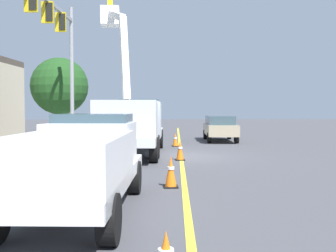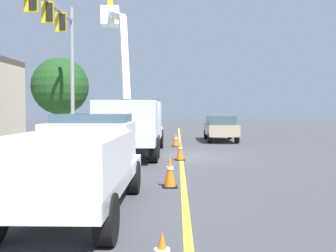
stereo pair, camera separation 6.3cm
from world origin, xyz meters
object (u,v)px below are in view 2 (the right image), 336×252
object	(u,v)px
service_pickup_truck	(77,160)
traffic_signal_mast	(60,41)
traffic_cone_mid_front	(170,172)
traffic_cone_trailing	(176,140)
traffic_cone_mid_rear	(180,150)
passing_minivan	(220,127)
utility_bucket_truck	(134,120)

from	to	relation	value
service_pickup_truck	traffic_signal_mast	size ratio (longest dim) A/B	0.72
traffic_cone_mid_front	traffic_signal_mast	size ratio (longest dim) A/B	0.11
traffic_cone_mid_front	traffic_cone_trailing	bearing A→B (deg)	-5.44
traffic_cone_mid_front	traffic_signal_mast	xyz separation A→B (m)	(9.52, 5.03, 5.22)
traffic_cone_mid_rear	traffic_cone_trailing	bearing A→B (deg)	-2.86
service_pickup_truck	passing_minivan	distance (m)	18.45
traffic_cone_mid_rear	traffic_signal_mast	xyz separation A→B (m)	(4.02, 5.82, 5.24)
utility_bucket_truck	service_pickup_truck	xyz separation A→B (m)	(-10.38, 0.85, -0.51)
traffic_cone_mid_front	service_pickup_truck	bearing A→B (deg)	140.02
service_pickup_truck	traffic_cone_mid_rear	size ratio (longest dim) A/B	6.79
utility_bucket_truck	service_pickup_truck	size ratio (longest dim) A/B	1.46
service_pickup_truck	traffic_cone_mid_rear	distance (m)	8.52
passing_minivan	traffic_cone_mid_front	world-z (taller)	passing_minivan
passing_minivan	traffic_cone_mid_rear	size ratio (longest dim) A/B	5.83
utility_bucket_truck	service_pickup_truck	world-z (taller)	utility_bucket_truck
service_pickup_truck	utility_bucket_truck	bearing A→B (deg)	-4.71
utility_bucket_truck	traffic_signal_mast	size ratio (longest dim) A/B	1.05
service_pickup_truck	traffic_signal_mast	bearing A→B (deg)	13.75
traffic_signal_mast	utility_bucket_truck	bearing A→B (deg)	-113.25
traffic_cone_mid_rear	traffic_signal_mast	distance (m)	8.80
traffic_cone_mid_front	traffic_cone_trailing	world-z (taller)	traffic_cone_mid_front
traffic_cone_mid_rear	utility_bucket_truck	bearing A→B (deg)	40.23
passing_minivan	traffic_cone_mid_front	distance (m)	15.42
service_pickup_truck	traffic_cone_trailing	xyz separation A→B (m)	(13.84, -3.17, -0.74)
passing_minivan	traffic_cone_mid_rear	world-z (taller)	passing_minivan
utility_bucket_truck	traffic_signal_mast	distance (m)	5.77
utility_bucket_truck	passing_minivan	world-z (taller)	utility_bucket_truck
traffic_signal_mast	service_pickup_truck	bearing A→B (deg)	-166.25
service_pickup_truck	passing_minivan	xyz separation A→B (m)	(17.27, -6.46, -0.15)
passing_minivan	traffic_cone_trailing	size ratio (longest dim) A/B	6.35
passing_minivan	traffic_signal_mast	size ratio (longest dim) A/B	0.62
traffic_cone_mid_rear	traffic_signal_mast	size ratio (longest dim) A/B	0.11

